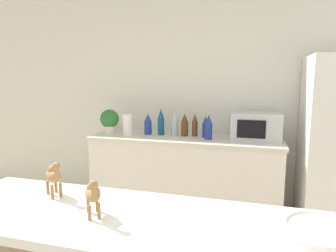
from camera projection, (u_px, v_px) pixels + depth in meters
wall_back at (215, 100)px, 3.39m from camera, size 8.00×0.06×2.55m
back_counter at (185, 177)px, 3.27m from camera, size 2.02×0.63×0.90m
potted_plant at (110, 120)px, 3.37m from camera, size 0.21×0.21×0.28m
paper_towel_roll at (128, 125)px, 3.28m from camera, size 0.11×0.11×0.23m
microwave at (256, 127)px, 3.01m from camera, size 0.48×0.37×0.28m
back_bottle_0 at (161, 122)px, 3.30m from camera, size 0.07×0.07×0.30m
back_bottle_1 at (205, 127)px, 3.17m from camera, size 0.07×0.07×0.23m
back_bottle_2 at (185, 125)px, 3.24m from camera, size 0.08×0.08×0.25m
back_bottle_3 at (148, 124)px, 3.34m from camera, size 0.08×0.08×0.24m
back_bottle_4 at (209, 127)px, 3.06m from camera, size 0.08×0.08×0.26m
back_bottle_5 at (175, 123)px, 3.26m from camera, size 0.08×0.08×0.29m
back_bottle_6 at (195, 125)px, 3.22m from camera, size 0.06×0.06×0.26m
fruit_bowl at (323, 234)px, 0.93m from camera, size 0.25×0.25×0.06m
camel_figurine at (54, 175)px, 1.31m from camera, size 0.13×0.12×0.17m
camel_figurine_second at (93, 193)px, 1.11m from camera, size 0.11×0.12×0.16m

